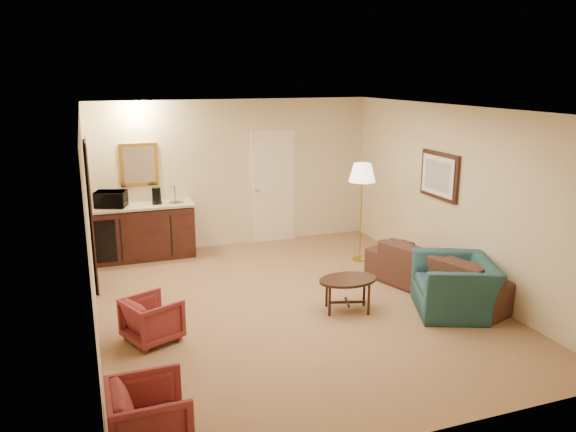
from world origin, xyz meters
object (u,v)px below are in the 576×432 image
Objects in this scene: microwave at (111,197)px; coffee_maker at (156,196)px; wetbar_cabinet at (145,231)px; teal_armchair at (455,277)px; floor_lamp at (361,212)px; coffee_table at (347,294)px; sofa at (443,263)px; rose_chair_far at (149,414)px; waste_bin at (185,247)px; rose_chair_near at (152,317)px.

microwave reaches higher than coffee_maker.
teal_armchair reaches higher than wetbar_cabinet.
coffee_maker is at bearing 157.37° from floor_lamp.
coffee_table is 4.25m from microwave.
sofa reaches higher than rose_chair_far.
waste_bin is (1.15, 5.06, -0.18)m from rose_chair_far.
rose_chair_far reaches higher than coffee_table.
coffee_table is at bearing -88.81° from teal_armchair.
wetbar_cabinet is 2.82× the size of rose_chair_near.
sofa is at bearing 5.07° from coffee_table.
coffee_maker is at bearing -115.46° from teal_armchair.
microwave reaches higher than teal_armchair.
coffee_maker reaches higher than sofa.
sofa is 4.69m from coffee_maker.
floor_lamp is at bearing -153.19° from teal_armchair.
wetbar_cabinet is at bearing 158.49° from floor_lamp.
sofa is 1.77m from floor_lamp.
microwave is (0.00, 5.13, 0.76)m from rose_chair_far.
wetbar_cabinet is 1.52× the size of teal_armchair.
floor_lamp reaches higher than rose_chair_far.
teal_armchair is at bearing -120.97° from rose_chair_near.
floor_lamp is at bearing -0.51° from microwave.
coffee_maker reaches higher than rose_chair_near.
wetbar_cabinet is 0.80m from microwave.
floor_lamp is 4.08m from microwave.
microwave is 0.73m from coffee_maker.
coffee_table is (-1.30, 0.49, -0.25)m from teal_armchair.
floor_lamp is at bearing -23.71° from coffee_maker.
rose_chair_far is 5.22m from coffee_maker.
rose_chair_near is 2.08× the size of coffee_maker.
sofa is (3.80, -2.99, -0.02)m from wetbar_cabinet.
wetbar_cabinet is at bearing -28.28° from rose_chair_near.
teal_armchair is (-0.25, -0.63, 0.04)m from sofa.
coffee_maker is at bearing 17.12° from microwave.
waste_bin is at bearing -13.35° from rose_chair_far.
wetbar_cabinet is 2.50× the size of rose_chair_far.
wetbar_cabinet reaches higher than waste_bin.
coffee_maker is (-0.42, 0.05, 0.91)m from waste_bin.
floor_lamp is 3.05m from waste_bin.
rose_chair_near reaches higher than waste_bin.
floor_lamp reaches higher than coffee_table.
wetbar_cabinet is 3.62m from floor_lamp.
sofa is at bearing -16.43° from microwave.
rose_chair_far is 1.36× the size of microwave.
microwave reaches higher than coffee_table.
sofa is 5.28m from microwave.
rose_chair_far is 2.21× the size of waste_bin.
teal_armchair is (3.55, -3.62, 0.01)m from wetbar_cabinet.
sofa is at bearing -111.69° from rose_chair_near.
rose_chair_near is 2.01m from rose_chair_far.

